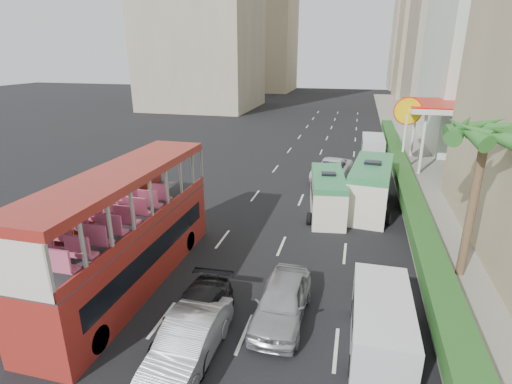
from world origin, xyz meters
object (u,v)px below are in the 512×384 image
(palm_tree, at_px, (472,206))
(minibus_near, at_px, (327,195))
(double_decker_bus, at_px, (126,230))
(car_silver_lane_a, at_px, (189,360))
(minibus_far, at_px, (370,187))
(panel_van_near, at_px, (381,324))
(panel_van_far, at_px, (373,147))
(car_black, at_px, (196,336))
(shell_station, at_px, (443,136))
(van_asset, at_px, (331,179))
(car_silver_lane_b, at_px, (282,318))

(palm_tree, bearing_deg, minibus_near, 136.65)
(double_decker_bus, xyz_separation_m, car_silver_lane_a, (4.22, -3.67, -2.53))
(minibus_far, distance_m, panel_van_near, 12.99)
(panel_van_far, xyz_separation_m, palm_tree, (3.34, -21.17, 2.40))
(car_black, xyz_separation_m, minibus_near, (3.48, 12.50, 1.25))
(minibus_near, bearing_deg, shell_station, 48.77)
(car_black, height_order, van_asset, van_asset)
(panel_van_near, bearing_deg, car_silver_lane_a, -160.49)
(palm_tree, bearing_deg, panel_van_far, 98.97)
(car_black, distance_m, panel_van_near, 6.35)
(palm_tree, bearing_deg, car_silver_lane_a, -141.31)
(minibus_far, relative_size, panel_van_near, 1.44)
(double_decker_bus, distance_m, minibus_far, 15.23)
(van_asset, distance_m, minibus_near, 7.47)
(car_silver_lane_b, bearing_deg, minibus_near, 86.98)
(car_silver_lane_b, bearing_deg, double_decker_bus, 174.13)
(minibus_far, relative_size, palm_tree, 1.04)
(car_black, relative_size, minibus_near, 0.85)
(car_silver_lane_a, relative_size, panel_van_far, 0.92)
(panel_van_near, height_order, palm_tree, palm_tree)
(car_silver_lane_b, relative_size, van_asset, 0.83)
(double_decker_bus, bearing_deg, panel_van_far, 67.43)
(shell_station, bearing_deg, panel_van_far, 158.64)
(car_silver_lane_b, height_order, palm_tree, palm_tree)
(car_silver_lane_b, xyz_separation_m, minibus_near, (0.74, 10.79, 1.25))
(double_decker_bus, xyz_separation_m, shell_station, (16.00, 23.00, 0.22))
(double_decker_bus, height_order, minibus_far, double_decker_bus)
(panel_van_near, distance_m, shell_station, 25.28)
(double_decker_bus, xyz_separation_m, panel_van_near, (10.18, -1.53, -1.60))
(car_silver_lane_b, xyz_separation_m, car_black, (-2.74, -1.71, 0.00))
(shell_station, bearing_deg, minibus_far, -117.45)
(car_silver_lane_b, bearing_deg, panel_van_far, 82.72)
(shell_station, bearing_deg, van_asset, -147.24)
(minibus_near, height_order, palm_tree, palm_tree)
(van_asset, bearing_deg, palm_tree, -54.28)
(car_silver_lane_a, height_order, minibus_near, minibus_near)
(car_silver_lane_b, bearing_deg, palm_tree, 35.04)
(van_asset, xyz_separation_m, panel_van_far, (3.23, 7.81, 0.98))
(car_black, bearing_deg, double_decker_bus, 144.74)
(car_silver_lane_b, distance_m, panel_van_far, 26.25)
(double_decker_bus, distance_m, panel_van_far, 27.30)
(car_silver_lane_a, distance_m, shell_station, 29.29)
(car_silver_lane_a, bearing_deg, car_silver_lane_b, 50.03)
(double_decker_bus, distance_m, palm_tree, 14.39)
(car_silver_lane_a, distance_m, car_black, 1.18)
(van_asset, relative_size, panel_van_near, 1.16)
(car_black, distance_m, minibus_far, 15.27)
(panel_van_far, bearing_deg, van_asset, -113.03)
(panel_van_near, bearing_deg, panel_van_far, 89.17)
(car_silver_lane_a, height_order, panel_van_near, panel_van_near)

